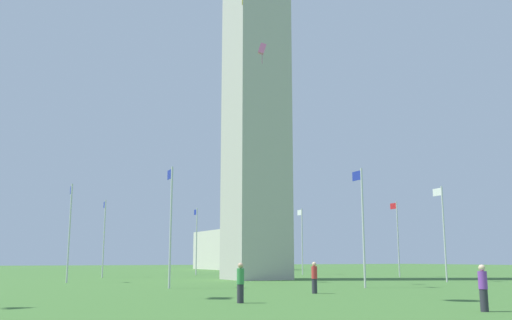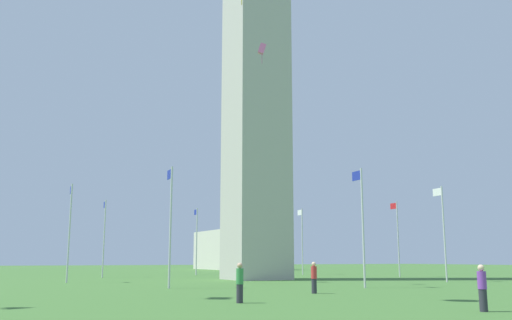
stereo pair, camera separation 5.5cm
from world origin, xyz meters
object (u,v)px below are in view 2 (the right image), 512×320
(flagpole_ne, at_px, (104,235))
(flagpole_w, at_px, (398,235))
(flagpole_s, at_px, (362,221))
(person_red_shirt, at_px, (314,278))
(flagpole_n, at_px, (196,238))
(flagpole_nw, at_px, (302,238))
(person_purple_shirt, at_px, (482,288))
(kite_pink_box, at_px, (262,49))
(obelisk_monument, at_px, (256,38))
(flagpole_e, at_px, (70,228))
(distant_building, at_px, (236,250))
(flagpole_se, at_px, (170,221))
(person_green_shirt, at_px, (240,283))
(flagpole_sw, at_px, (443,229))

(flagpole_ne, height_order, flagpole_w, same)
(flagpole_s, bearing_deg, person_red_shirt, 121.74)
(flagpole_s, xyz_separation_m, flagpole_w, (16.83, -16.83, 0.00))
(flagpole_n, relative_size, flagpole_nw, 1.00)
(person_purple_shirt, height_order, kite_pink_box, kite_pink_box)
(obelisk_monument, relative_size, flagpole_e, 5.93)
(person_purple_shirt, relative_size, person_red_shirt, 0.98)
(person_red_shirt, distance_m, distant_building, 72.85)
(flagpole_n, xyz_separation_m, flagpole_ne, (-4.93, 11.90, 0.00))
(obelisk_monument, relative_size, distant_building, 2.60)
(flagpole_nw, bearing_deg, kite_pink_box, 143.78)
(distant_building, bearing_deg, flagpole_se, 152.93)
(flagpole_n, relative_size, flagpole_ne, 1.00)
(obelisk_monument, xyz_separation_m, flagpole_s, (-16.77, 0.00, -19.37))
(flagpole_ne, bearing_deg, distant_building, -40.36)
(flagpole_s, bearing_deg, flagpole_nw, -22.50)
(flagpole_n, distance_m, flagpole_w, 23.80)
(flagpole_s, height_order, person_green_shirt, flagpole_s)
(flagpole_e, relative_size, flagpole_sw, 1.00)
(person_purple_shirt, bearing_deg, kite_pink_box, 0.46)
(flagpole_sw, height_order, kite_pink_box, kite_pink_box)
(flagpole_e, relative_size, distant_building, 0.44)
(flagpole_ne, xyz_separation_m, flagpole_e, (-11.90, 4.93, 0.00))
(flagpole_n, distance_m, flagpole_se, 31.09)
(flagpole_w, relative_size, person_purple_shirt, 4.76)
(flagpole_e, relative_size, flagpole_s, 1.00)
(flagpole_se, xyz_separation_m, person_purple_shirt, (-20.67, -5.64, -3.56))
(obelisk_monument, relative_size, person_red_shirt, 27.57)
(flagpole_w, distance_m, person_purple_shirt, 40.08)
(flagpole_n, bearing_deg, obelisk_monument, 180.00)
(flagpole_nw, height_order, distant_building, flagpole_nw)
(flagpole_n, relative_size, flagpole_sw, 1.00)
(flagpole_ne, height_order, flagpole_s, same)
(flagpole_w, height_order, distant_building, flagpole_w)
(distant_building, bearing_deg, person_red_shirt, 160.09)
(person_green_shirt, distance_m, person_red_shirt, 7.86)
(flagpole_e, distance_m, distant_building, 59.50)
(flagpole_n, bearing_deg, flagpole_e, 135.00)
(kite_pink_box, bearing_deg, distant_building, -21.54)
(person_green_shirt, distance_m, kite_pink_box, 24.43)
(obelisk_monument, height_order, flagpole_w, obelisk_monument)
(flagpole_n, height_order, flagpole_sw, same)
(person_purple_shirt, xyz_separation_m, kite_pink_box, (22.39, -1.98, 17.45))
(flagpole_e, xyz_separation_m, person_purple_shirt, (-32.57, -10.57, -3.56))
(flagpole_se, height_order, distant_building, flagpole_se)
(flagpole_ne, height_order, kite_pink_box, kite_pink_box)
(kite_pink_box, bearing_deg, flagpole_w, -64.24)
(obelisk_monument, relative_size, flagpole_nw, 5.93)
(flagpole_s, relative_size, person_purple_shirt, 4.76)
(person_purple_shirt, bearing_deg, flagpole_ne, 12.76)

